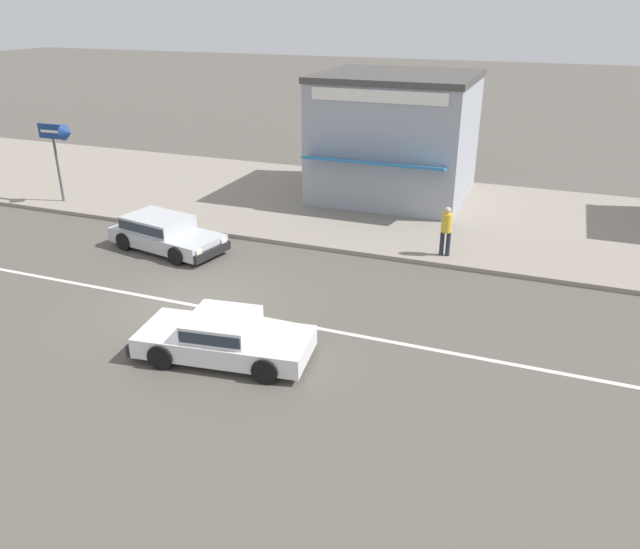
{
  "coord_description": "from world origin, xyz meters",
  "views": [
    {
      "loc": [
        8.72,
        -13.11,
        7.71
      ],
      "look_at": [
        3.09,
        1.52,
        0.8
      ],
      "focal_mm": 35.0,
      "sensor_mm": 36.0,
      "label": 1
    }
  ],
  "objects_px": {
    "shopfront_mid_block": "(395,136)",
    "sedan_white_0": "(223,337)",
    "arrow_signboard": "(63,137)",
    "pedestrian_near_clock": "(446,228)",
    "hatchback_silver_2": "(164,232)"
  },
  "relations": [
    {
      "from": "shopfront_mid_block",
      "to": "sedan_white_0",
      "type": "bearing_deg",
      "value": -91.41
    },
    {
      "from": "arrow_signboard",
      "to": "pedestrian_near_clock",
      "type": "height_order",
      "value": "arrow_signboard"
    },
    {
      "from": "hatchback_silver_2",
      "to": "shopfront_mid_block",
      "type": "relative_size",
      "value": 0.66
    },
    {
      "from": "sedan_white_0",
      "to": "pedestrian_near_clock",
      "type": "xyz_separation_m",
      "value": [
        3.7,
        7.87,
        0.56
      ]
    },
    {
      "from": "pedestrian_near_clock",
      "to": "arrow_signboard",
      "type": "bearing_deg",
      "value": 178.81
    },
    {
      "from": "hatchback_silver_2",
      "to": "arrow_signboard",
      "type": "xyz_separation_m",
      "value": [
        -6.21,
        2.72,
        2.21
      ]
    },
    {
      "from": "sedan_white_0",
      "to": "shopfront_mid_block",
      "type": "height_order",
      "value": "shopfront_mid_block"
    },
    {
      "from": "sedan_white_0",
      "to": "arrow_signboard",
      "type": "xyz_separation_m",
      "value": [
        -11.51,
        8.19,
        2.27
      ]
    },
    {
      "from": "pedestrian_near_clock",
      "to": "shopfront_mid_block",
      "type": "distance_m",
      "value": 7.12
    },
    {
      "from": "hatchback_silver_2",
      "to": "shopfront_mid_block",
      "type": "bearing_deg",
      "value": 56.4
    },
    {
      "from": "arrow_signboard",
      "to": "shopfront_mid_block",
      "type": "height_order",
      "value": "shopfront_mid_block"
    },
    {
      "from": "sedan_white_0",
      "to": "pedestrian_near_clock",
      "type": "height_order",
      "value": "pedestrian_near_clock"
    },
    {
      "from": "hatchback_silver_2",
      "to": "pedestrian_near_clock",
      "type": "distance_m",
      "value": 9.33
    },
    {
      "from": "pedestrian_near_clock",
      "to": "hatchback_silver_2",
      "type": "bearing_deg",
      "value": -165.03
    },
    {
      "from": "sedan_white_0",
      "to": "hatchback_silver_2",
      "type": "bearing_deg",
      "value": 134.15
    }
  ]
}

